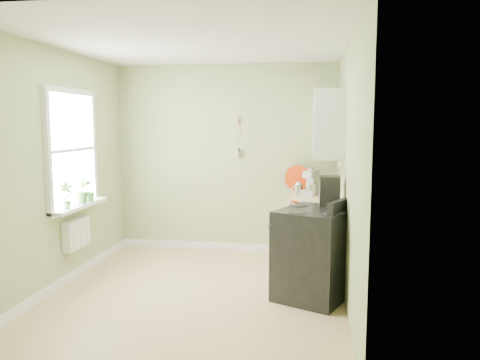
# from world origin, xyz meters

# --- Properties ---
(floor) EXTENTS (3.20, 3.60, 0.02)m
(floor) POSITION_xyz_m (0.00, 0.00, -0.01)
(floor) COLOR tan
(floor) RESTS_ON ground
(ceiling) EXTENTS (3.20, 3.60, 0.02)m
(ceiling) POSITION_xyz_m (0.00, 0.00, 2.71)
(ceiling) COLOR white
(ceiling) RESTS_ON wall_back
(wall_back) EXTENTS (3.20, 0.02, 2.70)m
(wall_back) POSITION_xyz_m (0.00, 1.81, 1.35)
(wall_back) COLOR #A2AE76
(wall_back) RESTS_ON floor
(wall_left) EXTENTS (0.02, 3.60, 2.70)m
(wall_left) POSITION_xyz_m (-1.61, 0.00, 1.35)
(wall_left) COLOR #A2AE76
(wall_left) RESTS_ON floor
(wall_right) EXTENTS (0.02, 3.60, 2.70)m
(wall_right) POSITION_xyz_m (1.61, 0.00, 1.35)
(wall_right) COLOR #A2AE76
(wall_right) RESTS_ON floor
(base_cabinets) EXTENTS (0.60, 1.60, 0.87)m
(base_cabinets) POSITION_xyz_m (1.30, 1.00, 0.43)
(base_cabinets) COLOR white
(base_cabinets) RESTS_ON floor
(countertop) EXTENTS (0.64, 1.60, 0.04)m
(countertop) POSITION_xyz_m (1.29, 1.00, 0.89)
(countertop) COLOR #E0C389
(countertop) RESTS_ON base_cabinets
(upper_cabinets) EXTENTS (0.35, 1.40, 0.80)m
(upper_cabinets) POSITION_xyz_m (1.43, 1.10, 1.85)
(upper_cabinets) COLOR white
(upper_cabinets) RESTS_ON wall_right
(window) EXTENTS (0.06, 1.14, 1.44)m
(window) POSITION_xyz_m (-1.58, 0.30, 1.55)
(window) COLOR white
(window) RESTS_ON wall_left
(window_sill) EXTENTS (0.18, 1.14, 0.04)m
(window_sill) POSITION_xyz_m (-1.51, 0.30, 0.88)
(window_sill) COLOR white
(window_sill) RESTS_ON wall_left
(radiator) EXTENTS (0.12, 0.50, 0.35)m
(radiator) POSITION_xyz_m (-1.54, 0.25, 0.55)
(radiator) COLOR white
(radiator) RESTS_ON wall_left
(wall_utensils) EXTENTS (0.02, 0.14, 0.58)m
(wall_utensils) POSITION_xyz_m (0.20, 1.78, 1.56)
(wall_utensils) COLOR #E0C389
(wall_utensils) RESTS_ON wall_back
(stove) EXTENTS (0.98, 0.99, 1.09)m
(stove) POSITION_xyz_m (1.28, 0.05, 0.49)
(stove) COLOR black
(stove) RESTS_ON floor
(stand_mixer) EXTENTS (0.27, 0.33, 0.36)m
(stand_mixer) POSITION_xyz_m (1.23, 1.40, 1.06)
(stand_mixer) COLOR #B2B2B7
(stand_mixer) RESTS_ON countertop
(kettle) EXTENTS (0.17, 0.10, 0.18)m
(kettle) POSITION_xyz_m (1.06, 1.35, 1.00)
(kettle) COLOR silver
(kettle) RESTS_ON countertop
(coffee_maker) EXTENTS (0.22, 0.24, 0.38)m
(coffee_maker) POSITION_xyz_m (1.43, 0.30, 1.09)
(coffee_maker) COLOR black
(coffee_maker) RESTS_ON countertop
(red_tray) EXTENTS (0.37, 0.11, 0.37)m
(red_tray) POSITION_xyz_m (1.05, 1.72, 1.09)
(red_tray) COLOR #B32A06
(red_tray) RESTS_ON countertop
(jar) EXTENTS (0.08, 0.08, 0.09)m
(jar) POSITION_xyz_m (1.05, 0.30, 0.96)
(jar) COLOR beige
(jar) RESTS_ON countertop
(plant_a) EXTENTS (0.20, 0.19, 0.31)m
(plant_a) POSITION_xyz_m (-1.50, -0.02, 1.06)
(plant_a) COLOR #397332
(plant_a) RESTS_ON window_sill
(plant_b) EXTENTS (0.20, 0.22, 0.32)m
(plant_b) POSITION_xyz_m (-1.50, 0.35, 1.06)
(plant_b) COLOR #397332
(plant_b) RESTS_ON window_sill
(plant_c) EXTENTS (0.20, 0.20, 0.27)m
(plant_c) POSITION_xyz_m (-1.50, 0.52, 1.03)
(plant_c) COLOR #397332
(plant_c) RESTS_ON window_sill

